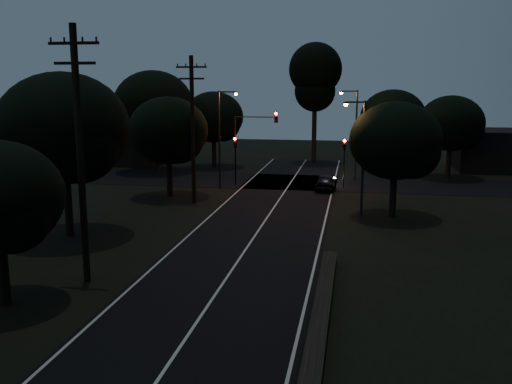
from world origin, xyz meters
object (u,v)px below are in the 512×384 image
(streetlight_a, at_px, (222,132))
(car, at_px, (326,182))
(utility_pole_far, at_px, (193,127))
(signal_left, at_px, (235,152))
(streetlight_c, at_px, (361,150))
(tall_pine, at_px, (315,76))
(streetlight_b, at_px, (354,129))
(utility_pole_mid, at_px, (80,152))
(signal_right, at_px, (344,154))
(signal_mast, at_px, (255,134))

(streetlight_a, bearing_deg, car, 5.07)
(utility_pole_far, distance_m, car, 12.39)
(signal_left, height_order, streetlight_c, streetlight_c)
(tall_pine, height_order, streetlight_b, tall_pine)
(utility_pole_far, bearing_deg, streetlight_c, -9.60)
(utility_pole_mid, distance_m, signal_right, 27.30)
(streetlight_c, distance_m, car, 9.86)
(tall_pine, xyz_separation_m, streetlight_c, (4.83, -25.00, -4.94))
(streetlight_c, height_order, car, streetlight_c)
(utility_pole_far, xyz_separation_m, streetlight_c, (11.83, -2.00, -1.13))
(streetlight_c, bearing_deg, signal_left, 136.24)
(car, bearing_deg, signal_right, -137.80)
(car, bearing_deg, utility_pole_far, 37.14)
(streetlight_b, bearing_deg, tall_pine, 111.38)
(utility_pole_far, relative_size, streetlight_b, 1.31)
(signal_right, height_order, streetlight_a, streetlight_a)
(utility_pole_mid, height_order, tall_pine, tall_pine)
(streetlight_b, bearing_deg, car, -111.89)
(tall_pine, distance_m, signal_right, 16.73)
(tall_pine, height_order, signal_left, tall_pine)
(streetlight_b, distance_m, car, 6.91)
(signal_right, bearing_deg, utility_pole_mid, -112.99)
(signal_right, xyz_separation_m, streetlight_b, (0.71, 4.01, 1.80))
(utility_pole_mid, bearing_deg, car, 68.83)
(tall_pine, height_order, signal_right, tall_pine)
(tall_pine, distance_m, streetlight_b, 12.70)
(streetlight_c, xyz_separation_m, car, (-2.63, 8.76, -3.70))
(utility_pole_far, height_order, streetlight_c, utility_pole_far)
(streetlight_a, height_order, streetlight_b, same)
(signal_right, height_order, streetlight_b, streetlight_b)
(signal_mast, relative_size, streetlight_a, 0.78)
(signal_mast, bearing_deg, utility_pole_mid, -97.04)
(signal_mast, bearing_deg, streetlight_b, 25.99)
(streetlight_a, bearing_deg, tall_pine, 69.64)
(streetlight_a, bearing_deg, signal_left, 70.41)
(streetlight_b, bearing_deg, utility_pole_far, -133.30)
(streetlight_a, bearing_deg, utility_pole_mid, -91.73)
(utility_pole_far, distance_m, tall_pine, 24.34)
(utility_pole_mid, xyz_separation_m, streetlight_b, (11.31, 29.00, -1.10))
(utility_pole_mid, bearing_deg, signal_right, 67.01)
(signal_mast, height_order, car, signal_mast)
(utility_pole_far, bearing_deg, signal_left, 80.06)
(utility_pole_far, distance_m, signal_mast, 8.64)
(signal_right, height_order, car, signal_right)
(utility_pole_far, height_order, tall_pine, tall_pine)
(utility_pole_far, relative_size, car, 2.74)
(utility_pole_far, xyz_separation_m, signal_right, (10.60, 7.99, -2.65))
(signal_right, distance_m, signal_mast, 7.66)
(utility_pole_mid, xyz_separation_m, car, (9.20, 23.76, -5.09))
(tall_pine, bearing_deg, streetlight_b, -68.62)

